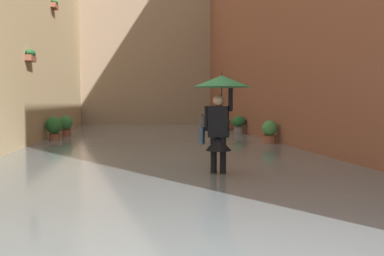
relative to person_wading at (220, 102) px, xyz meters
name	(u,v)px	position (x,y,z in m)	size (l,w,h in m)	color
ground_plane	(156,144)	(0.88, -6.99, -1.46)	(61.43, 61.43, 0.00)	gray
flood_water	(156,143)	(0.88, -6.99, -1.42)	(8.96, 30.57, 0.09)	slate
building_facade_far	(146,21)	(0.88, -20.17, 5.25)	(11.76, 1.80, 13.43)	gray
person_wading	(220,102)	(0.00, 0.00, 0.00)	(1.11, 1.11, 2.03)	#2D2319
potted_plant_far_left	(239,124)	(-2.89, -10.21, -0.97)	(0.59, 0.59, 0.87)	#66605B
potted_plant_far_right	(54,127)	(4.62, -8.43, -0.93)	(0.61, 0.61, 0.94)	#9E563D
potted_plant_mid_left	(227,125)	(-2.92, -12.86, -1.10)	(0.37, 0.37, 0.69)	#66605B
potted_plant_near_right	(66,125)	(4.43, -10.01, -0.94)	(0.51, 0.51, 0.93)	brown
potted_plant_near_left	(270,132)	(-2.89, -5.90, -1.01)	(0.51, 0.51, 0.84)	brown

